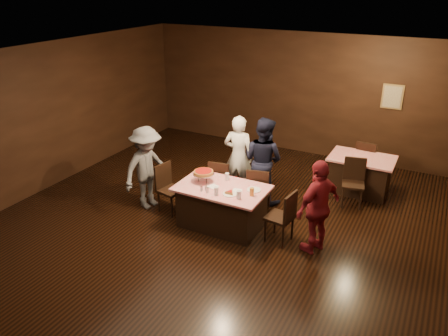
% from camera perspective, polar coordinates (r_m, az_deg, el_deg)
% --- Properties ---
extents(room, '(10.00, 10.04, 3.02)m').
position_cam_1_polar(room, '(6.59, -3.93, 5.59)').
color(room, black).
rests_on(room, ground).
extents(main_table, '(1.60, 1.00, 0.77)m').
position_cam_1_polar(main_table, '(7.89, -0.27, -5.03)').
color(main_table, red).
rests_on(main_table, ground).
extents(back_table, '(1.30, 0.90, 0.77)m').
position_cam_1_polar(back_table, '(9.56, 17.35, -0.80)').
color(back_table, red).
rests_on(back_table, ground).
extents(chair_far_left, '(0.48, 0.48, 0.95)m').
position_cam_1_polar(chair_far_left, '(8.61, -0.29, -1.77)').
color(chair_far_left, black).
rests_on(chair_far_left, ground).
extents(chair_far_right, '(0.50, 0.50, 0.95)m').
position_cam_1_polar(chair_far_right, '(8.30, 4.60, -2.87)').
color(chair_far_right, black).
rests_on(chair_far_right, ground).
extents(chair_end_left, '(0.49, 0.49, 0.95)m').
position_cam_1_polar(chair_end_left, '(8.36, -6.96, -2.77)').
color(chair_end_left, black).
rests_on(chair_end_left, ground).
extents(chair_end_right, '(0.47, 0.47, 0.95)m').
position_cam_1_polar(chair_end_right, '(7.47, 7.26, -6.27)').
color(chair_end_right, black).
rests_on(chair_end_right, ground).
extents(chair_back_near, '(0.50, 0.50, 0.95)m').
position_cam_1_polar(chair_back_near, '(8.89, 16.52, -1.95)').
color(chair_back_near, black).
rests_on(chair_back_near, ground).
extents(chair_back_far, '(0.45, 0.45, 0.95)m').
position_cam_1_polar(chair_back_far, '(10.08, 18.10, 0.93)').
color(chair_back_far, black).
rests_on(chair_back_far, ground).
extents(diner_white_jacket, '(0.67, 0.48, 1.70)m').
position_cam_1_polar(diner_white_jacket, '(8.83, 1.92, 1.57)').
color(diner_white_jacket, white).
rests_on(diner_white_jacket, ground).
extents(diner_navy_hoodie, '(0.96, 0.82, 1.74)m').
position_cam_1_polar(diner_navy_hoodie, '(8.62, 5.13, 1.05)').
color(diner_navy_hoodie, black).
rests_on(diner_navy_hoodie, ground).
extents(diner_grey_knit, '(0.85, 1.18, 1.64)m').
position_cam_1_polar(diner_grey_knit, '(8.49, -10.02, 0.02)').
color(diner_grey_knit, slate).
rests_on(diner_grey_knit, ground).
extents(diner_red_shirt, '(0.75, 1.02, 1.61)m').
position_cam_1_polar(diner_red_shirt, '(7.17, 12.20, -4.99)').
color(diner_red_shirt, maroon).
rests_on(diner_red_shirt, ground).
extents(pizza_stand, '(0.38, 0.38, 0.22)m').
position_cam_1_polar(pizza_stand, '(7.85, -2.69, -0.59)').
color(pizza_stand, black).
rests_on(pizza_stand, main_table).
extents(plate_with_slice, '(0.25, 0.25, 0.06)m').
position_cam_1_polar(plate_with_slice, '(7.46, 0.78, -3.28)').
color(plate_with_slice, white).
rests_on(plate_with_slice, main_table).
extents(plate_empty, '(0.25, 0.25, 0.01)m').
position_cam_1_polar(plate_empty, '(7.62, 3.92, -2.87)').
color(plate_empty, white).
rests_on(plate_empty, main_table).
extents(glass_front_left, '(0.08, 0.08, 0.14)m').
position_cam_1_polar(glass_front_left, '(7.43, -1.01, -3.03)').
color(glass_front_left, silver).
rests_on(glass_front_left, main_table).
extents(glass_front_right, '(0.08, 0.08, 0.14)m').
position_cam_1_polar(glass_front_right, '(7.30, 1.94, -3.52)').
color(glass_front_right, silver).
rests_on(glass_front_right, main_table).
extents(glass_amber, '(0.08, 0.08, 0.14)m').
position_cam_1_polar(glass_amber, '(7.41, 3.66, -3.13)').
color(glass_amber, '#BF7F26').
rests_on(glass_amber, main_table).
extents(glass_back, '(0.08, 0.08, 0.14)m').
position_cam_1_polar(glass_back, '(7.95, 0.42, -1.14)').
color(glass_back, silver).
rests_on(glass_back, main_table).
extents(condiments, '(0.17, 0.10, 0.09)m').
position_cam_1_polar(condiments, '(7.55, -2.49, -2.75)').
color(condiments, silver).
rests_on(condiments, main_table).
extents(napkin_center, '(0.19, 0.19, 0.01)m').
position_cam_1_polar(napkin_center, '(7.59, 1.73, -2.96)').
color(napkin_center, white).
rests_on(napkin_center, main_table).
extents(napkin_left, '(0.21, 0.21, 0.01)m').
position_cam_1_polar(napkin_left, '(7.74, -1.43, -2.42)').
color(napkin_left, white).
rests_on(napkin_left, main_table).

